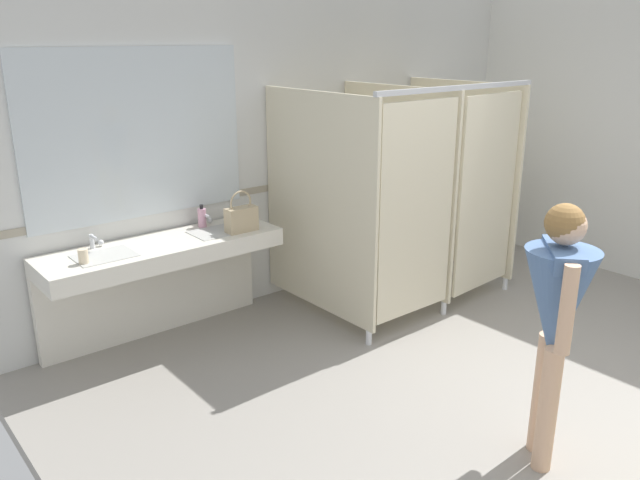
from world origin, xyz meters
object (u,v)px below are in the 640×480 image
(soap_dispenser, at_px, (202,217))
(paper_cup, at_px, (83,256))
(person_standing, at_px, (556,307))
(handbag, at_px, (241,218))

(soap_dispenser, xyz_separation_m, paper_cup, (-1.10, -0.27, -0.03))
(person_standing, distance_m, paper_cup, 3.12)
(handbag, xyz_separation_m, paper_cup, (-1.28, 0.05, -0.06))
(soap_dispenser, bearing_deg, handbag, -59.86)
(person_standing, distance_m, handbag, 2.63)
(handbag, height_order, paper_cup, handbag)
(person_standing, distance_m, soap_dispenser, 2.98)
(person_standing, height_order, handbag, person_standing)
(person_standing, bearing_deg, paper_cup, 121.65)
(handbag, distance_m, soap_dispenser, 0.37)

